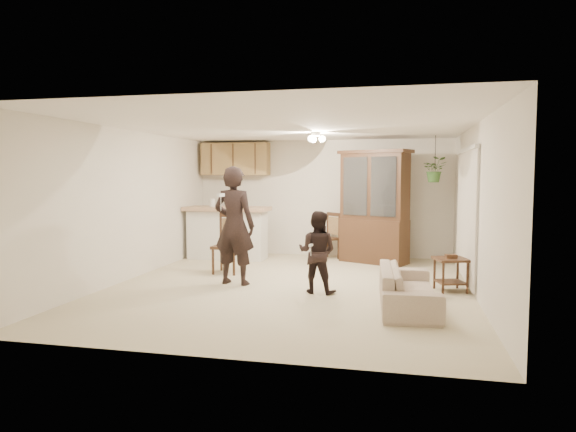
% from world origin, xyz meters
% --- Properties ---
extents(floor, '(6.50, 6.50, 0.00)m').
position_xyz_m(floor, '(0.00, 0.00, 0.00)').
color(floor, '#C1B592').
rests_on(floor, ground).
extents(ceiling, '(5.50, 6.50, 0.02)m').
position_xyz_m(ceiling, '(0.00, 0.00, 2.50)').
color(ceiling, white).
rests_on(ceiling, wall_back).
extents(wall_back, '(5.50, 0.02, 2.50)m').
position_xyz_m(wall_back, '(0.00, 3.25, 1.25)').
color(wall_back, silver).
rests_on(wall_back, ground).
extents(wall_front, '(5.50, 0.02, 2.50)m').
position_xyz_m(wall_front, '(0.00, -3.25, 1.25)').
color(wall_front, silver).
rests_on(wall_front, ground).
extents(wall_left, '(0.02, 6.50, 2.50)m').
position_xyz_m(wall_left, '(-2.75, 0.00, 1.25)').
color(wall_left, silver).
rests_on(wall_left, ground).
extents(wall_right, '(0.02, 6.50, 2.50)m').
position_xyz_m(wall_right, '(2.75, 0.00, 1.25)').
color(wall_right, silver).
rests_on(wall_right, ground).
extents(breakfast_bar, '(1.60, 0.55, 1.00)m').
position_xyz_m(breakfast_bar, '(-1.85, 2.35, 0.50)').
color(breakfast_bar, silver).
rests_on(breakfast_bar, floor).
extents(bar_top, '(1.75, 0.70, 0.08)m').
position_xyz_m(bar_top, '(-1.85, 2.35, 1.05)').
color(bar_top, tan).
rests_on(bar_top, breakfast_bar).
extents(upper_cabinets, '(1.50, 0.34, 0.70)m').
position_xyz_m(upper_cabinets, '(-1.90, 3.07, 2.10)').
color(upper_cabinets, olive).
rests_on(upper_cabinets, wall_back).
extents(vertical_blinds, '(0.06, 2.30, 2.10)m').
position_xyz_m(vertical_blinds, '(2.71, 0.90, 1.10)').
color(vertical_blinds, beige).
rests_on(vertical_blinds, wall_right).
extents(ceiling_fixture, '(0.36, 0.36, 0.20)m').
position_xyz_m(ceiling_fixture, '(0.20, 1.20, 2.40)').
color(ceiling_fixture, '#FDE5BE').
rests_on(ceiling_fixture, ceiling).
extents(hanging_plant, '(0.43, 0.37, 0.48)m').
position_xyz_m(hanging_plant, '(2.30, 2.40, 1.85)').
color(hanging_plant, '#2B5321').
rests_on(hanging_plant, ceiling).
extents(plant_cord, '(0.01, 0.01, 0.65)m').
position_xyz_m(plant_cord, '(2.30, 2.40, 2.17)').
color(plant_cord, black).
rests_on(plant_cord, ceiling).
extents(sofa, '(0.85, 1.92, 0.73)m').
position_xyz_m(sofa, '(1.80, -0.91, 0.37)').
color(sofa, beige).
rests_on(sofa, floor).
extents(adult, '(0.71, 0.52, 1.80)m').
position_xyz_m(adult, '(-0.90, -0.01, 0.90)').
color(adult, black).
rests_on(adult, floor).
extents(child, '(0.73, 0.61, 1.35)m').
position_xyz_m(child, '(0.49, -0.32, 0.68)').
color(child, black).
rests_on(child, floor).
extents(china_hutch, '(1.52, 1.07, 2.24)m').
position_xyz_m(china_hutch, '(1.17, 2.53, 1.10)').
color(china_hutch, '#382014').
rests_on(china_hutch, floor).
extents(side_table, '(0.57, 0.57, 0.56)m').
position_xyz_m(side_table, '(2.44, 0.22, 0.26)').
color(side_table, '#382014').
rests_on(side_table, floor).
extents(chair_bar, '(0.49, 0.49, 1.07)m').
position_xyz_m(chair_bar, '(-1.33, 0.85, 0.30)').
color(chair_bar, '#382014').
rests_on(chair_bar, floor).
extents(chair_hutch_left, '(0.60, 0.60, 0.96)m').
position_xyz_m(chair_hutch_left, '(0.17, 2.79, 0.27)').
color(chair_hutch_left, '#382014').
rests_on(chair_hutch_left, floor).
extents(chair_hutch_right, '(0.63, 0.63, 1.15)m').
position_xyz_m(chair_hutch_right, '(1.16, 2.89, 0.32)').
color(chair_hutch_right, '#382014').
rests_on(chair_hutch_right, floor).
extents(controller_adult, '(0.07, 0.17, 0.05)m').
position_xyz_m(controller_adult, '(-0.96, -0.45, 1.45)').
color(controller_adult, white).
rests_on(controller_adult, adult).
extents(controller_child, '(0.05, 0.11, 0.03)m').
position_xyz_m(controller_child, '(0.44, -0.60, 0.75)').
color(controller_child, white).
rests_on(controller_child, child).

